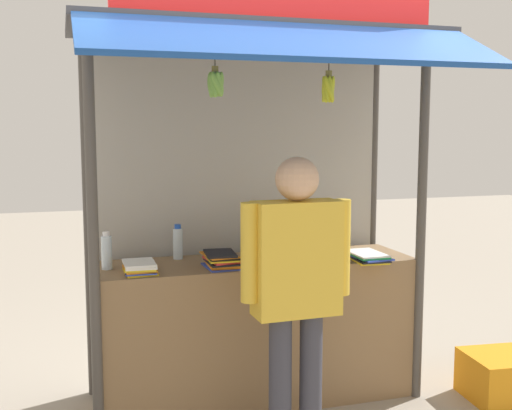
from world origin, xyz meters
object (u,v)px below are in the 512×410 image
object	(u,v)px
water_bottle_far_right	(107,252)
water_bottle_back_right	(343,231)
magazine_stack_rear_center	(140,267)
magazine_stack_back_left	(221,260)
vendor_person	(296,278)
plastic_crate	(500,377)
water_bottle_center	(178,243)
magazine_stack_far_left	(368,257)
banana_bunch_rightmost	(216,84)
magazine_stack_right	(270,261)
water_bottle_mid_left	(311,236)
water_bottle_left	(283,236)
water_bottle_front_right	(248,241)
banana_bunch_inner_left	(328,88)

from	to	relation	value
water_bottle_far_right	water_bottle_back_right	bearing A→B (deg)	3.55
magazine_stack_rear_center	magazine_stack_back_left	distance (m)	0.48
vendor_person	plastic_crate	world-z (taller)	vendor_person
water_bottle_center	plastic_crate	world-z (taller)	water_bottle_center
magazine_stack_far_left	water_bottle_back_right	bearing A→B (deg)	92.30
water_bottle_center	vendor_person	xyz separation A→B (m)	(0.46, -0.90, -0.05)
water_bottle_far_right	magazine_stack_rear_center	xyz separation A→B (m)	(0.17, -0.15, -0.07)
water_bottle_far_right	magazine_stack_far_left	size ratio (longest dim) A/B	0.70
banana_bunch_rightmost	magazine_stack_rear_center	bearing A→B (deg)	147.92
water_bottle_center	magazine_stack_right	bearing A→B (deg)	-40.20
magazine_stack_back_left	magazine_stack_far_left	bearing A→B (deg)	-5.71
water_bottle_center	vendor_person	size ratio (longest dim) A/B	0.14
water_bottle_mid_left	water_bottle_left	bearing A→B (deg)	163.60
water_bottle_front_right	water_bottle_mid_left	xyz separation A→B (m)	(0.40, -0.07, 0.02)
plastic_crate	water_bottle_center	bearing A→B (deg)	160.79
water_bottle_mid_left	banana_bunch_inner_left	size ratio (longest dim) A/B	0.91
banana_bunch_inner_left	vendor_person	xyz separation A→B (m)	(-0.31, -0.33, -1.00)
water_bottle_left	magazine_stack_back_left	bearing A→B (deg)	-157.45
magazine_stack_back_left	plastic_crate	xyz separation A→B (m)	(1.74, -0.36, -0.80)
water_bottle_back_right	water_bottle_left	size ratio (longest dim) A/B	1.02
magazine_stack_far_left	water_bottle_center	bearing A→B (deg)	160.10
water_bottle_center	water_bottle_mid_left	distance (m)	0.85
water_bottle_center	magazine_stack_rear_center	bearing A→B (deg)	-130.47
water_bottle_front_right	water_bottle_far_right	bearing A→B (deg)	-175.67
magazine_stack_back_left	plastic_crate	world-z (taller)	magazine_stack_back_left
water_bottle_back_right	banana_bunch_inner_left	distance (m)	1.09
water_bottle_front_right	plastic_crate	distance (m)	1.83
water_bottle_mid_left	water_bottle_center	bearing A→B (deg)	168.04
magazine_stack_back_left	magazine_stack_far_left	world-z (taller)	magazine_stack_back_left
banana_bunch_rightmost	water_bottle_front_right	bearing A→B (deg)	56.20
water_bottle_front_right	water_bottle_center	size ratio (longest dim) A/B	1.06
water_bottle_back_right	magazine_stack_rear_center	world-z (taller)	water_bottle_back_right
water_bottle_mid_left	plastic_crate	bearing A→B (deg)	-24.29
magazine_stack_back_left	banana_bunch_rightmost	world-z (taller)	banana_bunch_rightmost
water_bottle_left	magazine_stack_far_left	bearing A→B (deg)	-31.23
banana_bunch_inner_left	banana_bunch_rightmost	size ratio (longest dim) A/B	1.06
vendor_person	plastic_crate	bearing A→B (deg)	-173.09
magazine_stack_far_left	banana_bunch_rightmost	size ratio (longest dim) A/B	1.09
plastic_crate	water_bottle_far_right	bearing A→B (deg)	168.09
water_bottle_mid_left	magazine_stack_right	xyz separation A→B (m)	(-0.35, -0.23, -0.09)
banana_bunch_inner_left	magazine_stack_right	bearing A→B (deg)	150.00
water_bottle_back_right	water_bottle_left	distance (m)	0.45
magazine_stack_right	water_bottle_back_right	bearing A→B (deg)	27.76
water_bottle_front_right	water_bottle_center	world-z (taller)	water_bottle_front_right
magazine_stack_right	plastic_crate	distance (m)	1.68
magazine_stack_back_left	water_bottle_mid_left	bearing A→B (deg)	12.39
water_bottle_back_right	water_bottle_center	world-z (taller)	water_bottle_back_right
magazine_stack_back_left	water_bottle_back_right	bearing A→B (deg)	14.82
magazine_stack_right	magazine_stack_rear_center	world-z (taller)	magazine_stack_right
water_bottle_mid_left	vendor_person	distance (m)	0.82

